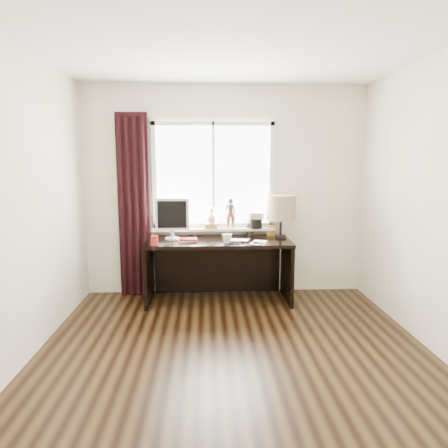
{
  "coord_description": "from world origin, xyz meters",
  "views": [
    {
      "loc": [
        -0.24,
        -3.0,
        1.67
      ],
      "look_at": [
        -0.05,
        1.25,
        1.0
      ],
      "focal_mm": 32.0,
      "sensor_mm": 36.0,
      "label": 1
    }
  ],
  "objects_px": {
    "monitor": "(172,216)",
    "red_cup": "(155,240)",
    "table_lamp": "(281,208)",
    "mug": "(227,238)",
    "desk": "(218,258)",
    "laptop": "(236,240)"
  },
  "relations": [
    {
      "from": "red_cup",
      "to": "desk",
      "type": "bearing_deg",
      "value": 27.26
    },
    {
      "from": "desk",
      "to": "monitor",
      "type": "distance_m",
      "value": 0.76
    },
    {
      "from": "mug",
      "to": "table_lamp",
      "type": "xyz_separation_m",
      "value": [
        0.67,
        0.28,
        0.31
      ]
    },
    {
      "from": "mug",
      "to": "table_lamp",
      "type": "distance_m",
      "value": 0.79
    },
    {
      "from": "red_cup",
      "to": "mug",
      "type": "bearing_deg",
      "value": 6.62
    },
    {
      "from": "laptop",
      "to": "red_cup",
      "type": "height_order",
      "value": "red_cup"
    },
    {
      "from": "mug",
      "to": "desk",
      "type": "height_order",
      "value": "mug"
    },
    {
      "from": "mug",
      "to": "desk",
      "type": "relative_size",
      "value": 0.06
    },
    {
      "from": "mug",
      "to": "monitor",
      "type": "bearing_deg",
      "value": 158.52
    },
    {
      "from": "laptop",
      "to": "monitor",
      "type": "xyz_separation_m",
      "value": [
        -0.75,
        0.17,
        0.27
      ]
    },
    {
      "from": "laptop",
      "to": "desk",
      "type": "bearing_deg",
      "value": 150.99
    },
    {
      "from": "laptop",
      "to": "mug",
      "type": "height_order",
      "value": "mug"
    },
    {
      "from": "desk",
      "to": "monitor",
      "type": "bearing_deg",
      "value": -177.62
    },
    {
      "from": "red_cup",
      "to": "table_lamp",
      "type": "bearing_deg",
      "value": 14.39
    },
    {
      "from": "red_cup",
      "to": "monitor",
      "type": "xyz_separation_m",
      "value": [
        0.17,
        0.35,
        0.22
      ]
    },
    {
      "from": "monitor",
      "to": "red_cup",
      "type": "bearing_deg",
      "value": -116.23
    },
    {
      "from": "mug",
      "to": "red_cup",
      "type": "relative_size",
      "value": 1.02
    },
    {
      "from": "monitor",
      "to": "table_lamp",
      "type": "relative_size",
      "value": 0.94
    },
    {
      "from": "mug",
      "to": "red_cup",
      "type": "distance_m",
      "value": 0.82
    },
    {
      "from": "table_lamp",
      "to": "desk",
      "type": "bearing_deg",
      "value": -179.24
    },
    {
      "from": "laptop",
      "to": "table_lamp",
      "type": "relative_size",
      "value": 0.56
    },
    {
      "from": "desk",
      "to": "table_lamp",
      "type": "distance_m",
      "value": 0.97
    }
  ]
}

